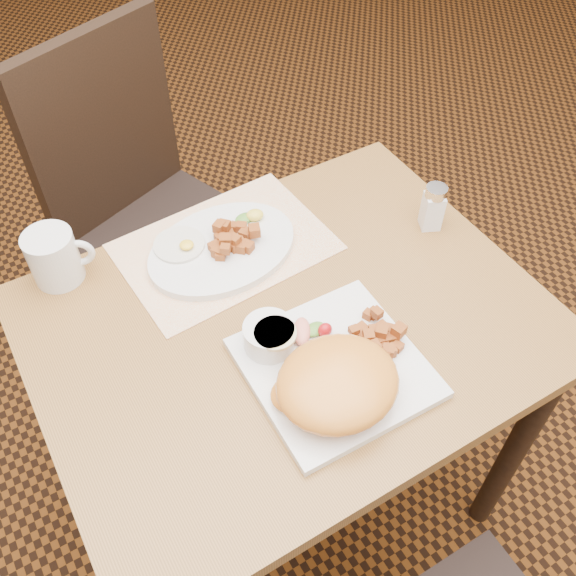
# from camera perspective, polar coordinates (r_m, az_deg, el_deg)

# --- Properties ---
(ground) EXTENTS (8.00, 8.00, 0.00)m
(ground) POSITION_cam_1_polar(r_m,az_deg,el_deg) (1.80, 0.13, -17.74)
(ground) COLOR black
(ground) RESTS_ON ground
(table) EXTENTS (0.90, 0.70, 0.75)m
(table) POSITION_cam_1_polar(r_m,az_deg,el_deg) (1.24, 0.18, -5.96)
(table) COLOR olive
(table) RESTS_ON ground
(chair_far) EXTENTS (0.54, 0.55, 0.97)m
(chair_far) POSITION_cam_1_polar(r_m,az_deg,el_deg) (1.73, -12.57, 7.33)
(chair_far) COLOR black
(chair_far) RESTS_ON ground
(placemat) EXTENTS (0.42, 0.30, 0.00)m
(placemat) POSITION_cam_1_polar(r_m,az_deg,el_deg) (1.28, -5.64, 3.66)
(placemat) COLOR white
(placemat) RESTS_ON table
(plate_square) EXTENTS (0.29, 0.29, 0.02)m
(plate_square) POSITION_cam_1_polar(r_m,az_deg,el_deg) (1.09, 4.16, -7.08)
(plate_square) COLOR silver
(plate_square) RESTS_ON table
(plate_oval) EXTENTS (0.33, 0.26, 0.02)m
(plate_oval) POSITION_cam_1_polar(r_m,az_deg,el_deg) (1.26, -5.86, 3.49)
(plate_oval) COLOR silver
(plate_oval) RESTS_ON placemat
(hollandaise_mound) EXTENTS (0.20, 0.18, 0.07)m
(hollandaise_mound) POSITION_cam_1_polar(r_m,az_deg,el_deg) (1.02, 4.32, -8.49)
(hollandaise_mound) COLOR orange
(hollandaise_mound) RESTS_ON plate_square
(ramekin) EXTENTS (0.09, 0.09, 0.05)m
(ramekin) POSITION_cam_1_polar(r_m,az_deg,el_deg) (1.08, -1.67, -4.26)
(ramekin) COLOR silver
(ramekin) RESTS_ON plate_square
(garnish_sq) EXTENTS (0.08, 0.07, 0.03)m
(garnish_sq) POSITION_cam_1_polar(r_m,az_deg,el_deg) (1.11, 1.96, -3.79)
(garnish_sq) COLOR #387223
(garnish_sq) RESTS_ON plate_square
(fried_egg) EXTENTS (0.10, 0.10, 0.02)m
(fried_egg) POSITION_cam_1_polar(r_m,az_deg,el_deg) (1.26, -9.57, 3.83)
(fried_egg) COLOR white
(fried_egg) RESTS_ON plate_oval
(garnish_ov) EXTENTS (0.07, 0.04, 0.02)m
(garnish_ov) POSITION_cam_1_polar(r_m,az_deg,el_deg) (1.30, -3.36, 6.38)
(garnish_ov) COLOR #387223
(garnish_ov) RESTS_ON plate_oval
(salt_shaker) EXTENTS (0.06, 0.06, 0.10)m
(salt_shaker) POSITION_cam_1_polar(r_m,az_deg,el_deg) (1.32, 12.77, 7.08)
(salt_shaker) COLOR white
(salt_shaker) RESTS_ON table
(coffee_mug) EXTENTS (0.12, 0.09, 0.10)m
(coffee_mug) POSITION_cam_1_polar(r_m,az_deg,el_deg) (1.26, -20.01, 2.61)
(coffee_mug) COLOR silver
(coffee_mug) RESTS_ON table
(home_fries_sq) EXTENTS (0.11, 0.11, 0.03)m
(home_fries_sq) POSITION_cam_1_polar(r_m,az_deg,el_deg) (1.10, 7.87, -4.39)
(home_fries_sq) COLOR #A24F1A
(home_fries_sq) RESTS_ON plate_square
(home_fries_ov) EXTENTS (0.11, 0.10, 0.04)m
(home_fries_ov) POSITION_cam_1_polar(r_m,az_deg,el_deg) (1.25, -5.06, 4.41)
(home_fries_ov) COLOR #A24F1A
(home_fries_ov) RESTS_ON plate_oval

